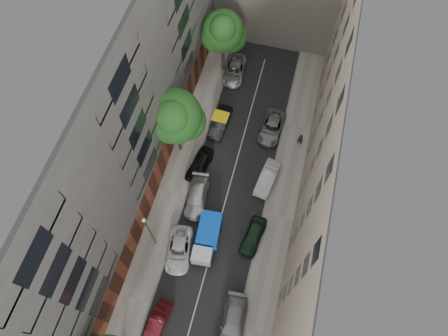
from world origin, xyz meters
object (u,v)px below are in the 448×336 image
(car_right_1, at_px, (233,323))
(car_left_6, at_px, (235,70))
(car_left_5, at_px, (221,122))
(lamp_post, at_px, (149,229))
(tree_far, at_px, (224,33))
(car_left_2, at_px, (179,250))
(tarp_truck, at_px, (207,238))
(car_left_3, at_px, (197,197))
(car_right_3, at_px, (267,178))
(car_left_1, at_px, (157,323))
(car_left_4, at_px, (199,164))
(tree_mid, at_px, (175,118))
(car_right_2, at_px, (253,236))
(car_right_4, at_px, (272,128))
(pedestrian, at_px, (300,139))

(car_right_1, bearing_deg, car_left_6, 100.16)
(car_left_5, xyz_separation_m, lamp_post, (-2.59, -14.58, 3.51))
(tree_far, bearing_deg, car_left_6, -9.12)
(car_left_2, relative_size, lamp_post, 0.72)
(tarp_truck, distance_m, car_left_3, 4.57)
(car_right_3, bearing_deg, car_left_1, -102.61)
(car_left_4, xyz_separation_m, tree_mid, (-2.52, 1.49, 5.41))
(car_left_4, relative_size, car_left_6, 0.85)
(car_left_2, bearing_deg, car_right_2, 15.62)
(car_left_4, distance_m, car_right_1, 15.92)
(car_right_1, bearing_deg, tree_mid, 118.23)
(tarp_truck, height_order, car_right_2, tarp_truck)
(car_left_1, height_order, car_left_6, car_left_6)
(car_left_4, distance_m, car_right_4, 9.05)
(car_right_2, distance_m, tree_far, 21.79)
(car_left_1, xyz_separation_m, lamp_post, (-2.59, 6.82, 3.59))
(car_left_5, relative_size, car_right_4, 0.91)
(car_left_5, bearing_deg, car_left_2, -87.22)
(tree_mid, bearing_deg, car_left_4, -30.62)
(tarp_truck, height_order, car_right_1, tarp_truck)
(car_right_2, xyz_separation_m, lamp_post, (-8.94, -2.87, 3.53))
(car_left_2, height_order, car_left_5, car_left_5)
(car_right_1, distance_m, car_right_3, 14.40)
(car_right_1, bearing_deg, tarp_truck, 118.70)
(car_right_4, xyz_separation_m, lamp_post, (-8.19, -15.38, 3.56))
(car_right_4, relative_size, tree_far, 0.56)
(car_left_3, xyz_separation_m, car_right_4, (5.60, 10.00, -0.04))
(tarp_truck, distance_m, pedestrian, 14.68)
(car_left_4, relative_size, pedestrian, 2.53)
(car_left_2, distance_m, car_left_5, 14.80)
(tree_far, height_order, pedestrian, tree_far)
(tree_far, bearing_deg, car_left_1, -86.66)
(car_left_1, distance_m, car_right_3, 17.24)
(car_right_3, xyz_separation_m, lamp_post, (-8.99, -9.18, 3.51))
(car_right_1, bearing_deg, car_left_4, 113.35)
(tree_far, bearing_deg, car_right_1, -73.65)
(car_left_3, bearing_deg, tree_mid, 116.84)
(car_right_2, relative_size, tree_far, 0.48)
(car_left_3, xyz_separation_m, pedestrian, (8.86, 9.11, 0.28))
(tarp_truck, height_order, tree_mid, tree_mid)
(car_right_2, distance_m, lamp_post, 10.03)
(tarp_truck, bearing_deg, car_left_6, 92.31)
(tarp_truck, xyz_separation_m, car_right_1, (4.18, -6.63, -0.50))
(car_left_3, relative_size, car_left_6, 0.98)
(lamp_post, bearing_deg, tree_mid, 93.97)
(car_left_4, bearing_deg, car_right_1, -53.21)
(car_left_3, bearing_deg, car_left_6, 84.69)
(lamp_post, distance_m, pedestrian, 18.76)
(car_left_5, distance_m, car_right_4, 5.66)
(car_left_1, xyz_separation_m, car_left_2, (-0.13, 6.61, 0.02))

